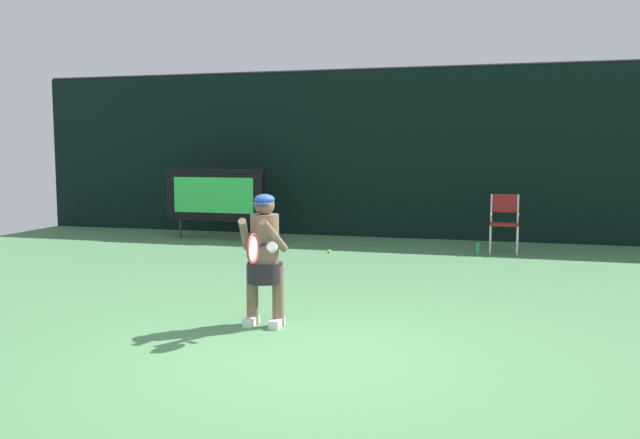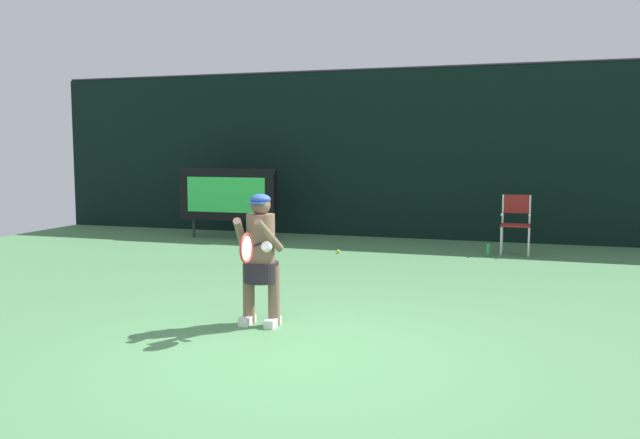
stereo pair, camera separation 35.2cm
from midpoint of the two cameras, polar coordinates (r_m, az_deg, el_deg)
name	(u,v)px [view 1 (the left image)]	position (r m, az deg, el deg)	size (l,w,h in m)	color
ground	(299,363)	(6.19, -3.48, -12.16)	(18.00, 22.00, 0.03)	#4A814F
backdrop_screen	(419,154)	(14.38, 7.76, 5.57)	(18.00, 0.12, 3.66)	black
scoreboard	(215,195)	(14.33, -9.67, 2.08)	(2.20, 0.21, 1.50)	black
umpire_chair	(504,219)	(12.76, 14.75, 0.00)	(0.52, 0.44, 1.08)	white
water_bottle	(478,249)	(12.34, 12.55, -2.47)	(0.07, 0.07, 0.27)	#288C45
tennis_player	(265,255)	(7.27, -6.15, -3.05)	(0.52, 0.59, 1.44)	white
tennis_racket	(254,248)	(6.78, -7.18, -2.47)	(0.03, 0.60, 0.31)	black
tennis_ball_loose	(329,251)	(12.33, -0.03, -2.74)	(0.07, 0.07, 0.07)	#CCDB3D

